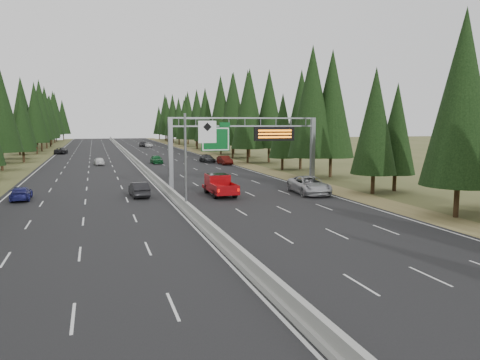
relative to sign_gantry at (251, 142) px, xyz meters
name	(u,v)px	position (x,y,z in m)	size (l,w,h in m)	color
ground	(336,358)	(-8.92, -34.88, -5.27)	(400.00, 400.00, 0.00)	#474E24
road	(133,160)	(-8.92, 45.12, -5.23)	(32.00, 260.00, 0.08)	black
shoulder_right	(222,158)	(8.88, 45.12, -5.24)	(3.60, 260.00, 0.06)	olive
shoulder_left	(33,163)	(-26.72, 45.12, -5.24)	(3.60, 260.00, 0.06)	#474E24
median_barrier	(133,158)	(-8.92, 45.12, -4.85)	(0.70, 260.00, 0.85)	gray
sign_gantry	(251,142)	(0.00, 0.00, 0.00)	(16.75, 0.98, 7.80)	slate
hov_sign_pole	(193,155)	(-8.33, -9.92, -0.54)	(2.80, 0.50, 8.00)	slate
tree_row_right	(253,111)	(13.05, 37.45, 4.31)	(11.73, 243.53, 18.98)	black
tree_row_left	(1,110)	(-30.74, 40.91, 4.23)	(11.98, 243.82, 18.85)	black
silver_minivan	(309,185)	(4.89, -4.17, -4.29)	(2.97, 6.45, 1.79)	#A3A4A7
red_pickup	(219,184)	(-4.09, -1.98, -4.05)	(2.26, 6.33, 2.06)	black
car_ahead_green	(156,159)	(-5.48, 36.27, -4.43)	(1.79, 4.44, 1.51)	#135627
car_ahead_dkred	(225,160)	(5.58, 30.84, -4.43)	(1.61, 4.60, 1.52)	#52100B
car_ahead_dkgrey	(207,159)	(3.66, 35.77, -4.49)	(1.95, 4.81, 1.40)	black
car_ahead_white	(149,145)	(-0.63, 92.86, -4.54)	(2.14, 4.64, 1.29)	silver
car_ahead_far	(143,144)	(-1.95, 95.80, -4.40)	(1.87, 4.64, 1.58)	black
car_onc_near	(139,189)	(-11.89, -0.83, -4.46)	(1.54, 4.41, 1.45)	black
car_onc_blue	(21,193)	(-22.69, 0.45, -4.55)	(1.78, 4.37, 1.27)	navy
car_onc_white	(99,161)	(-15.27, 36.25, -4.51)	(1.60, 3.98, 1.36)	silver
car_onc_far	(61,151)	(-23.42, 68.83, -4.44)	(2.48, 5.39, 1.50)	black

